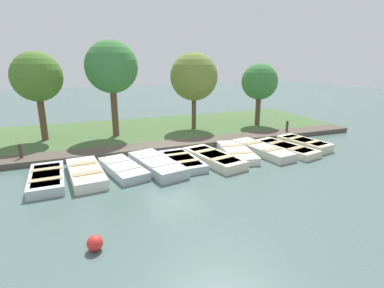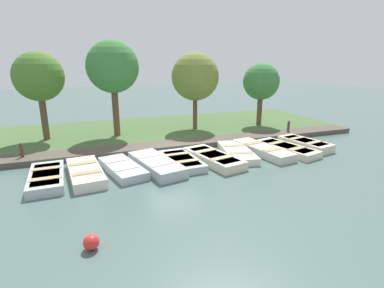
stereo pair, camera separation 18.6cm
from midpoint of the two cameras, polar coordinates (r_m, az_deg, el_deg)
name	(u,v)px [view 1 (the left image)]	position (r m, az deg, el deg)	size (l,w,h in m)	color
ground_plane	(175,155)	(14.32, -3.55, -2.06)	(80.00, 80.00, 0.00)	#4C6660
shore_bank	(151,131)	(18.96, -8.15, 2.51)	(8.00, 24.00, 0.16)	#476638
dock_walkway	(168,146)	(15.38, -4.91, -0.33)	(1.31, 22.92, 0.26)	#51473D
rowboat_0	(47,178)	(12.34, -26.33, -5.86)	(2.98, 1.31, 0.36)	#B2BCC1
rowboat_1	(86,173)	(12.24, -19.98, -5.20)	(3.18, 1.45, 0.40)	silver
rowboat_2	(123,168)	(12.42, -13.46, -4.52)	(3.03, 1.74, 0.34)	#B2BCC1
rowboat_3	(157,164)	(12.49, -7.18, -3.85)	(3.43, 1.86, 0.43)	#B2BCC1
rowboat_4	(182,161)	(12.96, -2.37, -3.23)	(2.83, 1.39, 0.33)	#B2BCC1
rowboat_5	(214,158)	(13.25, 3.73, -2.67)	(3.39, 1.86, 0.40)	beige
rowboat_6	(237,152)	(14.28, 8.15, -1.53)	(3.28, 1.78, 0.35)	silver
rowboat_7	(262,149)	(14.83, 12.85, -1.03)	(3.54, 1.51, 0.39)	beige
rowboat_8	(286,148)	(15.44, 17.07, -0.76)	(3.38, 1.87, 0.35)	beige
rowboat_9	(304,143)	(16.48, 20.24, 0.12)	(2.88, 1.62, 0.42)	beige
mooring_post_near	(21,153)	(15.01, -30.12, -1.58)	(0.14, 0.14, 0.90)	#47382D
mooring_post_far	(287,128)	(18.71, 17.36, 2.95)	(0.14, 0.14, 0.90)	#47382D
buoy	(95,243)	(7.85, -18.69, -17.45)	(0.38, 0.38, 0.38)	red
park_tree_far_left	(37,77)	(17.80, -27.72, 11.16)	(2.56, 2.56, 4.81)	brown
park_tree_left	(112,68)	(17.35, -15.39, 13.86)	(2.84, 2.84, 5.43)	brown
park_tree_center	(194,77)	(18.65, 0.08, 12.65)	(2.89, 2.89, 4.82)	brown
park_tree_right	(260,82)	(20.32, 12.48, 11.45)	(2.34, 2.34, 4.18)	brown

